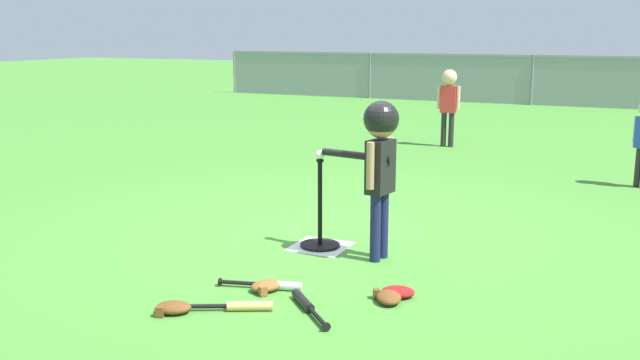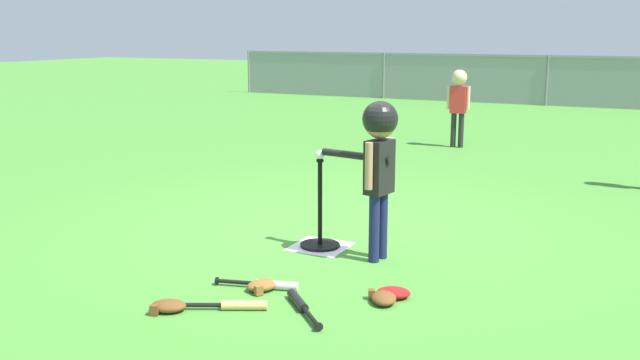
% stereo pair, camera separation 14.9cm
% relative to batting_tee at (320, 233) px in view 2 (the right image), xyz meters
% --- Properties ---
extents(ground_plane, '(60.00, 60.00, 0.00)m').
position_rel_batting_tee_xyz_m(ground_plane, '(-0.07, 0.40, -0.12)').
color(ground_plane, '#478C33').
extents(home_plate, '(0.44, 0.44, 0.01)m').
position_rel_batting_tee_xyz_m(home_plate, '(0.00, 0.00, -0.11)').
color(home_plate, white).
rests_on(home_plate, ground_plane).
extents(batting_tee, '(0.32, 0.32, 0.72)m').
position_rel_batting_tee_xyz_m(batting_tee, '(0.00, 0.00, 0.00)').
color(batting_tee, black).
rests_on(batting_tee, ground_plane).
extents(baseball_on_tee, '(0.07, 0.07, 0.07)m').
position_rel_batting_tee_xyz_m(baseball_on_tee, '(0.00, 0.00, 0.64)').
color(baseball_on_tee, white).
rests_on(baseball_on_tee, batting_tee).
extents(batter_child, '(0.64, 0.34, 1.21)m').
position_rel_batting_tee_xyz_m(batter_child, '(0.53, -0.10, 0.74)').
color(batter_child, '#191E4C').
rests_on(batter_child, ground_plane).
extents(fielder_near_right, '(0.34, 0.23, 1.14)m').
position_rel_batting_tee_xyz_m(fielder_near_right, '(-0.33, 5.33, 0.62)').
color(fielder_near_right, '#262626').
rests_on(fielder_near_right, ground_plane).
extents(spare_bat_silver, '(0.57, 0.19, 0.06)m').
position_rel_batting_tee_xyz_m(spare_bat_silver, '(0.10, -1.00, -0.09)').
color(spare_bat_silver, silver).
rests_on(spare_bat_silver, ground_plane).
extents(spare_bat_wood, '(0.54, 0.30, 0.06)m').
position_rel_batting_tee_xyz_m(spare_bat_wood, '(0.09, -1.41, -0.09)').
color(spare_bat_wood, '#DBB266').
rests_on(spare_bat_wood, ground_plane).
extents(spare_bat_black, '(0.44, 0.45, 0.06)m').
position_rel_batting_tee_xyz_m(spare_bat_black, '(0.45, -1.21, -0.09)').
color(spare_bat_black, black).
rests_on(spare_bat_black, ground_plane).
extents(glove_by_plate, '(0.24, 0.27, 0.07)m').
position_rel_batting_tee_xyz_m(glove_by_plate, '(0.89, -0.90, -0.08)').
color(glove_by_plate, brown).
rests_on(glove_by_plate, ground_plane).
extents(glove_near_bats, '(0.25, 0.27, 0.07)m').
position_rel_batting_tee_xyz_m(glove_near_bats, '(0.08, -1.04, -0.08)').
color(glove_near_bats, brown).
rests_on(glove_near_bats, ground_plane).
extents(glove_tossed_aside, '(0.26, 0.23, 0.07)m').
position_rel_batting_tee_xyz_m(glove_tossed_aside, '(-0.26, -1.61, -0.08)').
color(glove_tossed_aside, brown).
rests_on(glove_tossed_aside, ground_plane).
extents(glove_outfield_drop, '(0.26, 0.23, 0.07)m').
position_rel_batting_tee_xyz_m(glove_outfield_drop, '(0.91, -0.79, -0.08)').
color(glove_outfield_drop, '#B21919').
rests_on(glove_outfield_drop, ground_plane).
extents(outfield_fence, '(16.06, 0.06, 1.15)m').
position_rel_batting_tee_xyz_m(outfield_fence, '(-0.07, 12.03, 0.50)').
color(outfield_fence, slate).
rests_on(outfield_fence, ground_plane).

